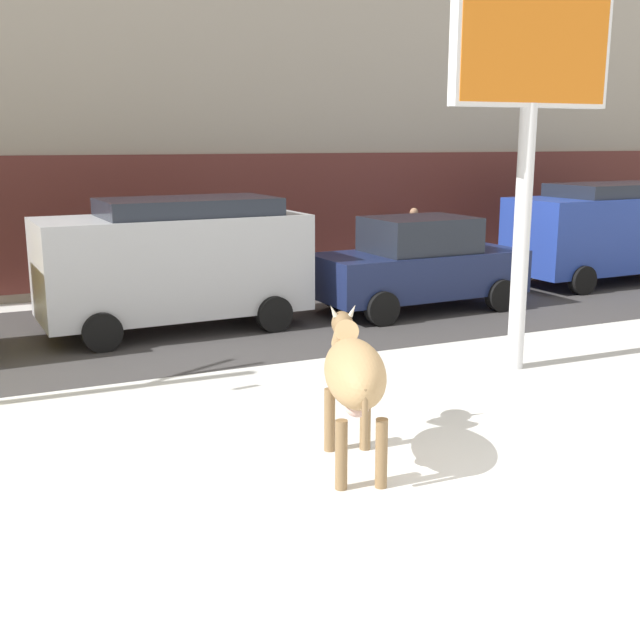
% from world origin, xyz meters
% --- Properties ---
extents(ground_plane, '(120.00, 120.00, 0.00)m').
position_xyz_m(ground_plane, '(0.00, 0.00, 0.00)').
color(ground_plane, white).
extents(road_strip, '(60.00, 5.60, 0.01)m').
position_xyz_m(road_strip, '(0.00, 7.85, 0.00)').
color(road_strip, '#423F3F').
rests_on(road_strip, ground).
extents(building_facade, '(44.00, 6.10, 13.00)m').
position_xyz_m(building_facade, '(0.00, 14.55, 6.48)').
color(building_facade, '#A39989').
rests_on(building_facade, ground).
extents(cow_tan, '(1.02, 1.92, 1.54)m').
position_xyz_m(cow_tan, '(-1.05, 1.16, 0.99)').
color(cow_tan, tan).
rests_on(cow_tan, ground).
extents(billboard, '(2.52, 0.27, 5.56)m').
position_xyz_m(billboard, '(2.78, 3.38, 4.31)').
color(billboard, silver).
rests_on(billboard, ground).
extents(car_silver_van, '(4.67, 2.26, 2.32)m').
position_xyz_m(car_silver_van, '(-1.14, 7.88, 1.24)').
color(car_silver_van, '#B7BABF').
rests_on(car_silver_van, ground).
extents(car_navy_sedan, '(4.27, 2.11, 1.84)m').
position_xyz_m(car_navy_sedan, '(3.64, 7.53, 0.91)').
color(car_navy_sedan, '#19234C').
rests_on(car_navy_sedan, ground).
extents(car_blue_van, '(4.67, 2.26, 2.32)m').
position_xyz_m(car_blue_van, '(9.22, 8.39, 1.24)').
color(car_blue_van, '#233D9E').
rests_on(car_blue_van, ground).
extents(pedestrian_near_billboard, '(0.36, 0.24, 1.73)m').
position_xyz_m(pedestrian_near_billboard, '(5.36, 10.58, 0.88)').
color(pedestrian_near_billboard, '#282833').
rests_on(pedestrian_near_billboard, ground).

